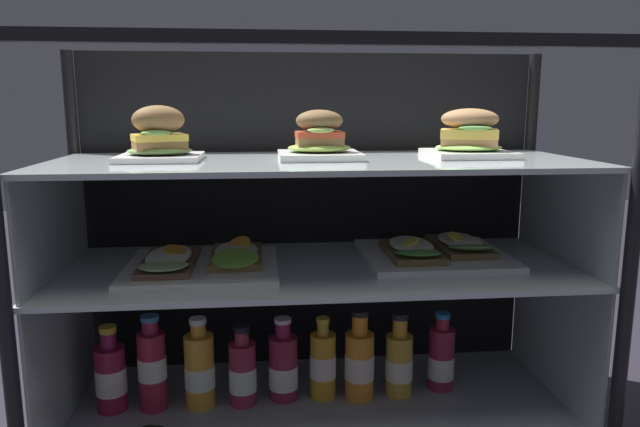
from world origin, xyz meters
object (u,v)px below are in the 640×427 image
object	(u,v)px
juice_bottle_front_left_end	(152,367)
juice_bottle_front_middle	(243,373)
juice_bottle_front_fourth	(200,370)
plated_roll_sandwich_center	(469,138)
juice_bottle_front_second	(359,363)
juice_bottle_back_right	(441,358)
juice_bottle_near_post	(283,367)
juice_bottle_tucked_behind	(399,363)
plated_roll_sandwich_mid_right	(159,140)
juice_bottle_front_right_end	(323,364)
open_sandwich_tray_far_right	(435,251)
juice_bottle_back_center	(111,377)
plated_roll_sandwich_near_right_corner	(321,142)
open_sandwich_tray_near_left_corner	(202,261)

from	to	relation	value
juice_bottle_front_left_end	juice_bottle_front_middle	bearing A→B (deg)	0.10
juice_bottle_front_fourth	juice_bottle_front_left_end	bearing A→B (deg)	179.95
juice_bottle_front_left_end	plated_roll_sandwich_center	bearing A→B (deg)	0.96
juice_bottle_front_second	juice_bottle_back_right	size ratio (longest dim) A/B	1.12
juice_bottle_front_middle	juice_bottle_near_post	distance (m)	0.10
juice_bottle_tucked_behind	juice_bottle_back_right	bearing A→B (deg)	11.12
plated_roll_sandwich_mid_right	plated_roll_sandwich_center	distance (m)	0.71
juice_bottle_front_right_end	juice_bottle_front_middle	bearing A→B (deg)	-175.87
open_sandwich_tray_far_right	juice_bottle_back_center	bearing A→B (deg)	-179.10
juice_bottle_front_left_end	juice_bottle_front_right_end	xyz separation A→B (m)	(0.41, 0.01, -0.02)
juice_bottle_front_left_end	juice_bottle_tucked_behind	world-z (taller)	juice_bottle_front_left_end
juice_bottle_front_left_end	juice_bottle_front_fourth	size ratio (longest dim) A/B	1.05
plated_roll_sandwich_near_right_corner	juice_bottle_front_right_end	bearing A→B (deg)	67.50
plated_roll_sandwich_center	juice_bottle_back_right	bearing A→B (deg)	155.75
juice_bottle_front_middle	juice_bottle_front_fourth	bearing A→B (deg)	-179.75
juice_bottle_front_second	juice_bottle_front_fourth	bearing A→B (deg)	-179.81
juice_bottle_front_middle	juice_bottle_front_right_end	size ratio (longest dim) A/B	0.97
juice_bottle_near_post	juice_bottle_front_fourth	bearing A→B (deg)	-174.62
juice_bottle_back_center	juice_bottle_front_middle	world-z (taller)	juice_bottle_back_center
plated_roll_sandwich_mid_right	open_sandwich_tray_near_left_corner	world-z (taller)	plated_roll_sandwich_mid_right
plated_roll_sandwich_center	juice_bottle_front_middle	size ratio (longest dim) A/B	0.96
juice_bottle_tucked_behind	juice_bottle_front_middle	bearing A→B (deg)	-178.85
juice_bottle_front_second	plated_roll_sandwich_near_right_corner	bearing A→B (deg)	-178.76
juice_bottle_front_left_end	juice_bottle_front_second	bearing A→B (deg)	0.14
juice_bottle_front_fourth	juice_bottle_front_second	bearing A→B (deg)	0.19
juice_bottle_back_center	juice_bottle_front_middle	distance (m)	0.31
open_sandwich_tray_near_left_corner	juice_bottle_front_right_end	size ratio (longest dim) A/B	1.66
plated_roll_sandwich_center	juice_bottle_back_center	distance (m)	1.01
juice_bottle_front_fourth	juice_bottle_front_middle	bearing A→B (deg)	0.25
plated_roll_sandwich_center	open_sandwich_tray_near_left_corner	world-z (taller)	plated_roll_sandwich_center
juice_bottle_front_left_end	juice_bottle_tucked_behind	distance (m)	0.60
juice_bottle_back_center	juice_bottle_front_second	world-z (taller)	juice_bottle_front_second
plated_roll_sandwich_mid_right	open_sandwich_tray_near_left_corner	size ratio (longest dim) A/B	0.53
plated_roll_sandwich_near_right_corner	juice_bottle_front_middle	world-z (taller)	plated_roll_sandwich_near_right_corner
plated_roll_sandwich_near_right_corner	juice_bottle_back_center	world-z (taller)	plated_roll_sandwich_near_right_corner
plated_roll_sandwich_center	juice_bottle_front_right_end	size ratio (longest dim) A/B	0.93
open_sandwich_tray_far_right	juice_bottle_near_post	bearing A→B (deg)	179.54
juice_bottle_back_center	juice_bottle_front_fourth	world-z (taller)	juice_bottle_front_fourth
juice_bottle_back_center	juice_bottle_back_right	distance (m)	0.81
juice_bottle_front_left_end	juice_bottle_front_middle	world-z (taller)	juice_bottle_front_left_end
juice_bottle_front_left_end	juice_bottle_front_fourth	bearing A→B (deg)	-0.05
plated_roll_sandwich_mid_right	plated_roll_sandwich_center	world-z (taller)	plated_roll_sandwich_mid_right
juice_bottle_front_middle	juice_bottle_front_right_end	world-z (taller)	juice_bottle_front_right_end
plated_roll_sandwich_mid_right	juice_bottle_near_post	world-z (taller)	plated_roll_sandwich_mid_right
juice_bottle_tucked_behind	juice_bottle_back_right	world-z (taller)	juice_bottle_tucked_behind
plated_roll_sandwich_near_right_corner	juice_bottle_front_fourth	bearing A→B (deg)	179.85
juice_bottle_near_post	juice_bottle_front_left_end	bearing A→B (deg)	-176.54
juice_bottle_front_left_end	plated_roll_sandwich_near_right_corner	bearing A→B (deg)	-0.12
plated_roll_sandwich_near_right_corner	juice_bottle_tucked_behind	xyz separation A→B (m)	(0.20, 0.01, -0.55)
plated_roll_sandwich_center	juice_bottle_tucked_behind	distance (m)	0.57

